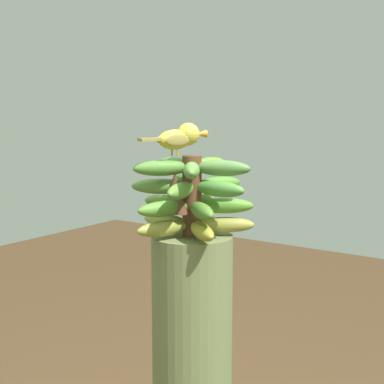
% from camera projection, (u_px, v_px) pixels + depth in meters
% --- Properties ---
extents(banana_bunch, '(0.34, 0.34, 0.22)m').
position_uv_depth(banana_bunch, '(192.00, 196.00, 1.54)').
color(banana_bunch, brown).
rests_on(banana_bunch, banana_tree).
extents(perched_bird, '(0.21, 0.09, 0.09)m').
position_uv_depth(perched_bird, '(181.00, 137.00, 1.51)').
color(perched_bird, '#C68933').
rests_on(perched_bird, banana_bunch).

